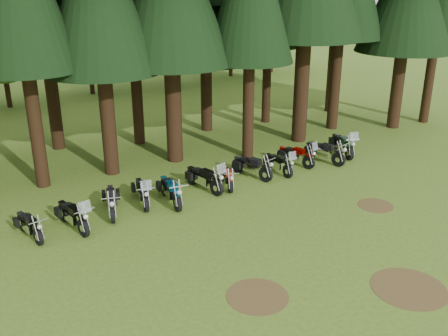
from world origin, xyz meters
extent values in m
plane|color=#42621E|center=(0.00, 0.00, 0.00)|extent=(120.00, 120.00, 0.00)
cylinder|color=#311E10|center=(-6.29, 9.51, 2.99)|extent=(0.58, 0.58, 5.99)
cylinder|color=#311E10|center=(-3.21, 9.40, 2.78)|extent=(0.66, 0.66, 5.57)
cylinder|color=#311E10|center=(0.07, 9.44, 2.85)|extent=(0.77, 0.77, 5.70)
cylinder|color=#311E10|center=(3.43, 8.02, 2.85)|extent=(0.55, 0.55, 5.71)
cylinder|color=#311E10|center=(7.37, 8.76, 3.31)|extent=(0.80, 0.80, 6.62)
cylinder|color=#311E10|center=(10.62, 9.61, 3.17)|extent=(0.64, 0.64, 6.35)
cylinder|color=#311E10|center=(13.94, 7.83, 2.71)|extent=(0.72, 0.72, 5.41)
cylinder|color=#311E10|center=(16.52, 7.63, 3.01)|extent=(0.57, 0.57, 6.03)
cylinder|color=#311E10|center=(-4.38, 14.40, 2.78)|extent=(0.65, 0.65, 5.55)
cylinder|color=#311E10|center=(-0.37, 12.94, 2.76)|extent=(0.58, 0.58, 5.52)
cylinder|color=#311E10|center=(4.04, 13.25, 2.35)|extent=(0.66, 0.66, 4.70)
cone|color=black|center=(4.04, 13.25, 6.85)|extent=(4.94, 4.94, 5.87)
cylinder|color=#311E10|center=(8.07, 12.86, 2.78)|extent=(0.53, 0.53, 5.56)
cylinder|color=#311E10|center=(13.36, 12.79, 2.82)|extent=(0.61, 0.61, 5.65)
cylinder|color=#311E10|center=(-4.99, 25.31, 1.27)|extent=(0.36, 0.36, 2.55)
sphere|color=#3D722D|center=(-3.97, 24.63, 4.08)|extent=(4.25, 4.25, 4.25)
cylinder|color=#311E10|center=(1.32, 26.50, 1.23)|extent=(0.36, 0.36, 2.47)
sphere|color=#3D722D|center=(1.32, 26.50, 4.53)|extent=(5.76, 5.76, 5.76)
sphere|color=#3D722D|center=(2.30, 25.84, 3.95)|extent=(4.12, 4.12, 4.12)
cylinder|color=#311E10|center=(7.92, 25.96, 1.76)|extent=(0.36, 0.36, 3.52)
sphere|color=#3D722D|center=(7.92, 25.96, 6.45)|extent=(8.21, 8.21, 8.21)
sphere|color=#3D722D|center=(9.33, 25.02, 5.63)|extent=(5.87, 5.87, 5.87)
cylinder|color=#311E10|center=(14.54, 27.22, 1.47)|extent=(0.36, 0.36, 2.94)
sphere|color=#3D722D|center=(14.54, 27.22, 5.39)|extent=(6.86, 6.86, 6.86)
sphere|color=#3D722D|center=(15.72, 26.43, 4.70)|extent=(4.90, 4.90, 4.90)
cylinder|color=#311E10|center=(19.09, 27.08, 1.76)|extent=(0.36, 0.36, 3.52)
sphere|color=#3D722D|center=(19.09, 27.08, 6.45)|extent=(8.20, 8.20, 8.20)
sphere|color=#3D722D|center=(20.49, 26.14, 5.62)|extent=(5.86, 5.86, 5.86)
cylinder|color=#4C3D1E|center=(-3.00, -2.00, 0.01)|extent=(1.80, 1.80, 0.01)
cylinder|color=#4C3D1E|center=(4.50, 0.50, 0.01)|extent=(1.40, 1.40, 0.01)
cylinder|color=#4C3D1E|center=(1.00, -4.00, 0.01)|extent=(2.20, 2.20, 0.01)
cylinder|color=black|center=(-7.63, 4.28, 0.30)|extent=(0.24, 0.62, 0.61)
cylinder|color=black|center=(-7.88, 5.68, 0.30)|extent=(0.24, 0.62, 0.61)
cube|color=silver|center=(-7.76, 5.02, 0.39)|extent=(0.37, 0.68, 0.31)
cube|color=black|center=(-7.72, 4.82, 0.72)|extent=(0.36, 0.55, 0.22)
cube|color=black|center=(-7.80, 5.23, 0.68)|extent=(0.36, 0.55, 0.11)
cylinder|color=black|center=(-6.15, 4.06, 0.34)|extent=(0.26, 0.69, 0.68)
cylinder|color=black|center=(-6.42, 5.63, 0.34)|extent=(0.26, 0.69, 0.68)
cube|color=silver|center=(-6.29, 4.90, 0.43)|extent=(0.41, 0.76, 0.35)
cube|color=black|center=(-6.25, 4.66, 0.80)|extent=(0.40, 0.61, 0.25)
cube|color=black|center=(-6.33, 5.13, 0.76)|extent=(0.40, 0.61, 0.12)
cube|color=silver|center=(-6.10, 3.75, 1.26)|extent=(0.45, 0.20, 0.41)
cylinder|color=black|center=(-4.91, 4.55, 0.34)|extent=(0.34, 0.70, 0.69)
cylinder|color=black|center=(-4.43, 6.09, 0.34)|extent=(0.34, 0.70, 0.69)
cube|color=silver|center=(-4.66, 5.37, 0.44)|extent=(0.50, 0.78, 0.35)
cube|color=black|center=(-4.73, 5.14, 0.81)|extent=(0.47, 0.64, 0.25)
cube|color=black|center=(-4.59, 5.60, 0.77)|extent=(0.47, 0.64, 0.12)
cylinder|color=black|center=(-3.50, 4.78, 0.33)|extent=(0.28, 0.67, 0.66)
cylinder|color=black|center=(-3.15, 6.28, 0.33)|extent=(0.28, 0.67, 0.66)
cube|color=silver|center=(-3.31, 5.58, 0.42)|extent=(0.43, 0.74, 0.34)
cube|color=black|center=(-3.37, 5.36, 0.78)|extent=(0.41, 0.60, 0.24)
cube|color=black|center=(-3.26, 5.80, 0.74)|extent=(0.41, 0.60, 0.12)
cube|color=silver|center=(-3.56, 4.49, 1.21)|extent=(0.44, 0.22, 0.39)
cylinder|color=black|center=(-2.44, 4.17, 0.35)|extent=(0.24, 0.72, 0.71)
cylinder|color=black|center=(-2.22, 5.82, 0.35)|extent=(0.24, 0.72, 0.71)
cube|color=silver|center=(-2.32, 5.05, 0.45)|extent=(0.40, 0.79, 0.36)
cube|color=#063853|center=(-2.36, 4.80, 0.84)|extent=(0.40, 0.63, 0.26)
cube|color=black|center=(-2.29, 5.29, 0.79)|extent=(0.40, 0.63, 0.13)
cylinder|color=black|center=(-0.40, 4.64, 0.35)|extent=(0.27, 0.72, 0.70)
cylinder|color=black|center=(-0.70, 6.26, 0.35)|extent=(0.27, 0.72, 0.70)
cube|color=silver|center=(-0.56, 5.50, 0.45)|extent=(0.43, 0.78, 0.36)
cube|color=black|center=(-0.52, 5.26, 0.83)|extent=(0.42, 0.63, 0.25)
cube|color=black|center=(-0.61, 5.74, 0.79)|extent=(0.42, 0.63, 0.13)
cube|color=silver|center=(-0.34, 4.33, 1.29)|extent=(0.46, 0.21, 0.42)
cylinder|color=black|center=(0.26, 4.61, 0.29)|extent=(0.32, 0.59, 0.58)
cylinder|color=black|center=(0.74, 5.90, 0.29)|extent=(0.32, 0.59, 0.58)
cube|color=silver|center=(0.51, 5.30, 0.37)|extent=(0.45, 0.67, 0.30)
cube|color=red|center=(0.44, 5.11, 0.69)|extent=(0.42, 0.55, 0.21)
cube|color=black|center=(0.58, 5.49, 0.65)|extent=(0.42, 0.55, 0.11)
cylinder|color=black|center=(2.23, 4.81, 0.34)|extent=(0.33, 0.70, 0.69)
cylinder|color=black|center=(1.79, 6.36, 0.34)|extent=(0.33, 0.70, 0.69)
cube|color=silver|center=(1.99, 5.63, 0.44)|extent=(0.48, 0.78, 0.35)
cube|color=black|center=(2.06, 5.40, 0.81)|extent=(0.46, 0.64, 0.25)
cube|color=black|center=(1.93, 5.86, 0.77)|extent=(0.46, 0.64, 0.13)
cylinder|color=black|center=(3.35, 4.67, 0.31)|extent=(0.13, 0.62, 0.62)
cylinder|color=black|center=(3.36, 6.12, 0.31)|extent=(0.13, 0.62, 0.62)
cube|color=silver|center=(3.36, 5.44, 0.39)|extent=(0.27, 0.66, 0.32)
cube|color=black|center=(3.36, 5.22, 0.73)|extent=(0.28, 0.52, 0.22)
cube|color=black|center=(3.36, 5.65, 0.69)|extent=(0.28, 0.52, 0.11)
cube|color=silver|center=(3.35, 4.38, 1.14)|extent=(0.39, 0.12, 0.37)
cylinder|color=black|center=(4.90, 5.04, 0.32)|extent=(0.30, 0.66, 0.65)
cylinder|color=black|center=(4.51, 6.51, 0.32)|extent=(0.30, 0.66, 0.65)
cube|color=silver|center=(4.69, 5.83, 0.41)|extent=(0.44, 0.73, 0.33)
cube|color=#780400|center=(4.75, 5.61, 0.77)|extent=(0.42, 0.60, 0.24)
cube|color=black|center=(4.63, 6.04, 0.73)|extent=(0.42, 0.60, 0.12)
cube|color=silver|center=(4.97, 4.76, 1.20)|extent=(0.43, 0.22, 0.39)
cylinder|color=black|center=(6.33, 4.55, 0.35)|extent=(0.31, 0.72, 0.71)
cylinder|color=black|center=(5.95, 6.17, 0.35)|extent=(0.31, 0.72, 0.71)
cube|color=silver|center=(6.13, 5.42, 0.45)|extent=(0.46, 0.80, 0.37)
cube|color=black|center=(6.19, 5.17, 0.84)|extent=(0.45, 0.65, 0.26)
cube|color=black|center=(6.07, 5.66, 0.79)|extent=(0.45, 0.65, 0.13)
cylinder|color=black|center=(7.44, 4.94, 0.36)|extent=(0.37, 0.72, 0.71)
cylinder|color=black|center=(7.97, 6.53, 0.36)|extent=(0.37, 0.72, 0.71)
cube|color=silver|center=(7.72, 5.79, 0.45)|extent=(0.53, 0.81, 0.37)
cube|color=black|center=(7.64, 5.55, 0.84)|extent=(0.50, 0.67, 0.26)
cube|color=black|center=(7.80, 6.02, 0.80)|extent=(0.50, 0.67, 0.13)
cube|color=silver|center=(7.34, 4.64, 1.32)|extent=(0.47, 0.27, 0.43)
camera|label=1|loc=(-10.07, -11.69, 8.49)|focal=40.00mm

